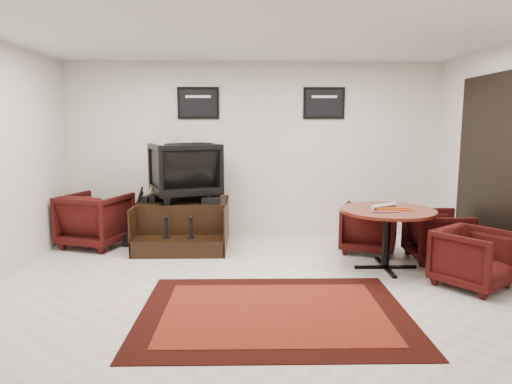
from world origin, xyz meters
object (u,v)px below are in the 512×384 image
at_px(meeting_table, 387,216).
at_px(table_chair_back, 369,226).
at_px(table_chair_corner, 474,256).
at_px(armchair_side, 96,217).
at_px(table_chair_window, 438,233).
at_px(shine_chair, 184,168).
at_px(shine_podium, 184,224).

distance_m(meeting_table, table_chair_back, 0.84).
bearing_deg(table_chair_corner, meeting_table, 101.65).
bearing_deg(meeting_table, armchair_side, 163.88).
distance_m(table_chair_back, table_chair_window, 0.92).
xyz_separation_m(shine_chair, armchair_side, (-1.32, -0.20, -0.72)).
relative_size(shine_chair, table_chair_window, 1.31).
bearing_deg(armchair_side, meeting_table, -177.99).
relative_size(shine_podium, table_chair_back, 1.77).
distance_m(shine_podium, table_chair_back, 2.74).
distance_m(table_chair_window, table_chair_corner, 1.02).
height_order(table_chair_window, table_chair_corner, table_chair_window).
bearing_deg(shine_podium, table_chair_back, -9.25).
bearing_deg(armchair_side, table_chair_back, -167.29).
distance_m(shine_chair, armchair_side, 1.51).
bearing_deg(meeting_table, shine_chair, 153.34).
distance_m(shine_podium, table_chair_window, 3.62).
relative_size(armchair_side, table_chair_back, 1.17).
bearing_deg(table_chair_corner, table_chair_window, 51.51).
bearing_deg(table_chair_window, armchair_side, 81.23).
bearing_deg(table_chair_window, shine_podium, 76.82).
relative_size(table_chair_back, table_chair_corner, 1.04).
height_order(meeting_table, table_chair_corner, meeting_table).
bearing_deg(armchair_side, shine_chair, -153.33).
xyz_separation_m(shine_chair, meeting_table, (2.72, -1.36, -0.48)).
xyz_separation_m(shine_chair, table_chair_window, (3.51, -1.02, -0.79)).
height_order(shine_chair, table_chair_back, shine_chair).
xyz_separation_m(table_chair_back, table_chair_corner, (0.79, -1.46, -0.01)).
distance_m(meeting_table, table_chair_window, 0.92).
relative_size(shine_chair, table_chair_back, 1.29).
bearing_deg(shine_podium, table_chair_corner, -28.54).
xyz_separation_m(shine_podium, table_chair_corner, (3.49, -1.90, 0.05)).
height_order(armchair_side, table_chair_back, armchair_side).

